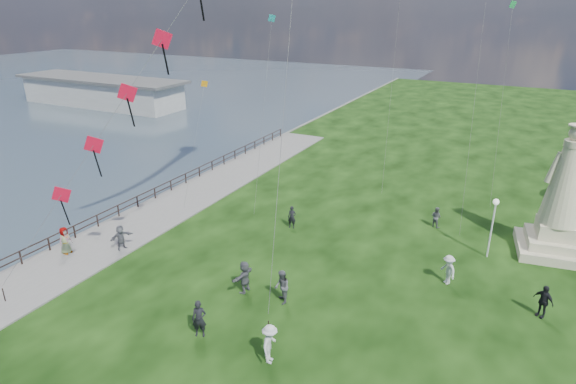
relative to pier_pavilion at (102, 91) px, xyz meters
The scene contains 16 objects.
waterfront 49.44m from the pier_pavilion, 41.92° to the right, with size 200.00×200.00×1.51m.
pier_pavilion is the anchor object (origin of this frame).
statue 68.75m from the pier_pavilion, 19.85° to the right, with size 4.69×4.69×8.42m.
lamppost 66.29m from the pier_pavilion, 22.93° to the right, with size 0.37×0.37×3.97m.
person_0 63.93m from the pier_pavilion, 39.24° to the right, with size 0.70×0.46×1.91m, color black.
person_1 63.16m from the pier_pavilion, 34.97° to the right, with size 0.93×0.57×1.91m, color #595960.
person_2 67.03m from the pier_pavilion, 37.17° to the right, with size 1.24×0.64×1.92m, color silver.
person_5 53.41m from the pier_pavilion, 41.96° to the right, with size 1.54×0.67×1.67m, color #595960.
person_6 55.48m from the pier_pavilion, 29.91° to the right, with size 0.60×0.39×1.64m, color black.
person_7 61.60m from the pier_pavilion, 21.74° to the right, with size 0.74×0.46×1.52m, color #595960.
person_8 66.56m from the pier_pavilion, 26.98° to the right, with size 1.15×0.59×1.78m, color silver.
person_9 71.38m from the pier_pavilion, 25.93° to the right, with size 1.06×0.54×1.81m, color black.
person_10 52.87m from the pier_pavilion, 45.57° to the right, with size 0.88×0.54×1.80m, color #595960.
person_11 61.26m from the pier_pavilion, 36.22° to the right, with size 1.74×0.75×1.88m, color #595960.
red_kite_train 59.05m from the pier_pavilion, 39.96° to the right, with size 10.22×9.35×18.95m.
small_kites 59.33m from the pier_pavilion, 18.72° to the right, with size 29.70×16.31×21.25m.
Camera 1 is at (10.02, -13.59, 15.06)m, focal length 30.00 mm.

